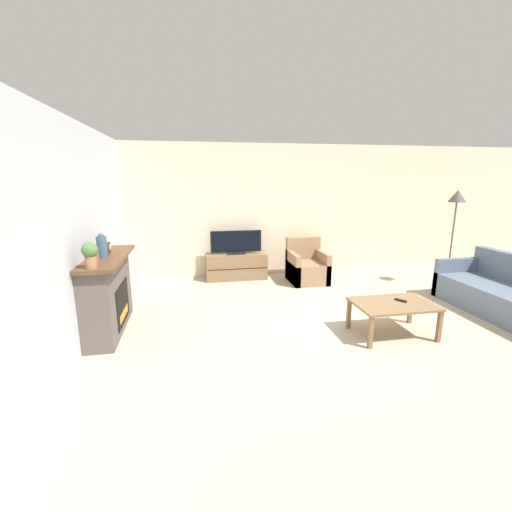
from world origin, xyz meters
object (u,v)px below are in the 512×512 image
object	(u,v)px
mantel_vase_left	(95,256)
mantel_clock	(107,248)
tv_stand	(236,266)
mantel_vase_centre_left	(102,246)
coffee_table	(393,307)
fireplace	(108,293)
floor_lamp	(456,204)
remote	(401,300)
armchair	(307,268)
potted_plant	(90,254)
tv	(236,243)

from	to	relation	value
mantel_vase_left	mantel_clock	world-z (taller)	mantel_vase_left
tv_stand	mantel_vase_centre_left	bearing A→B (deg)	-131.62
mantel_vase_centre_left	coffee_table	distance (m)	3.80
fireplace	floor_lamp	distance (m)	5.99
remote	armchair	bearing A→B (deg)	67.68
potted_plant	remote	size ratio (longest dim) A/B	1.98
fireplace	mantel_vase_centre_left	distance (m)	0.67
fireplace	tv_stand	world-z (taller)	fireplace
coffee_table	remote	size ratio (longest dim) A/B	6.85
mantel_clock	remote	xyz separation A→B (m)	(3.78, -0.92, -0.66)
fireplace	mantel_vase_left	xyz separation A→B (m)	(0.02, -0.45, 0.61)
remote	mantel_vase_centre_left	bearing A→B (deg)	137.46
mantel_clock	coffee_table	size ratio (longest dim) A/B	0.15
mantel_vase_centre_left	tv	size ratio (longest dim) A/B	0.31
mantel_vase_left	mantel_clock	size ratio (longest dim) A/B	1.45
mantel_vase_centre_left	tv_stand	distance (m)	3.11
potted_plant	armchair	world-z (taller)	potted_plant
mantel_vase_left	tv_stand	world-z (taller)	mantel_vase_left
remote	floor_lamp	size ratio (longest dim) A/B	0.08
mantel_vase_centre_left	mantel_vase_left	bearing A→B (deg)	-90.00
mantel_vase_centre_left	armchair	size ratio (longest dim) A/B	0.37
tv	coffee_table	distance (m)	3.39
potted_plant	floor_lamp	distance (m)	6.02
tv	armchair	world-z (taller)	tv
floor_lamp	mantel_vase_left	bearing A→B (deg)	-167.49
tv	armchair	xyz separation A→B (m)	(1.36, -0.43, -0.46)
tv	armchair	bearing A→B (deg)	-17.46
mantel_vase_centre_left	tv_stand	size ratio (longest dim) A/B	0.26
mantel_vase_left	tv	world-z (taller)	mantel_vase_left
potted_plant	armchair	bearing A→B (deg)	34.80
mantel_vase_left	tv	size ratio (longest dim) A/B	0.21
fireplace	mantel_vase_left	distance (m)	0.76
potted_plant	floor_lamp	bearing A→B (deg)	14.24
mantel_vase_centre_left	coffee_table	xyz separation A→B (m)	(3.65, -0.71, -0.79)
mantel_clock	coffee_table	world-z (taller)	mantel_clock
potted_plant	remote	distance (m)	3.85
mantel_vase_centre_left	mantel_clock	bearing A→B (deg)	89.83
fireplace	tv_stand	distance (m)	2.92
mantel_clock	floor_lamp	xyz separation A→B (m)	(5.83, 0.70, 0.44)
potted_plant	coffee_table	world-z (taller)	potted_plant
tv	mantel_vase_left	bearing A→B (deg)	-127.70
potted_plant	tv	bearing A→B (deg)	54.22
tv	remote	size ratio (longest dim) A/B	6.92
fireplace	armchair	bearing A→B (deg)	26.70
tv_stand	floor_lamp	distance (m)	4.26
tv_stand	remote	size ratio (longest dim) A/B	8.27
fireplace	mantel_vase_centre_left	size ratio (longest dim) A/B	4.66
mantel_vase_centre_left	fireplace	bearing A→B (deg)	98.52
mantel_vase_left	potted_plant	distance (m)	0.20
tv	armchair	distance (m)	1.49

